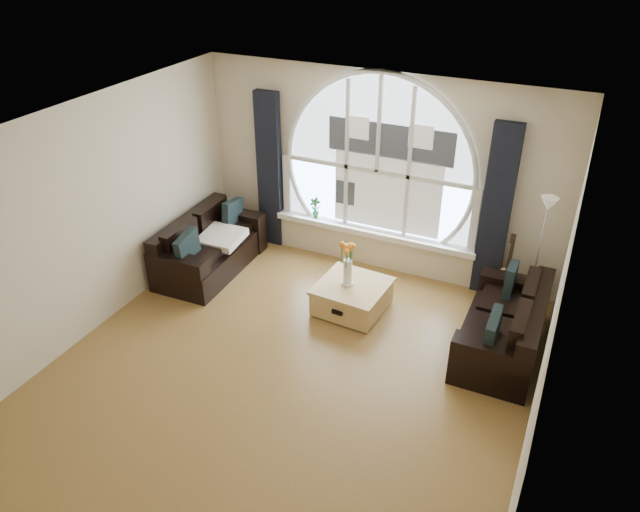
# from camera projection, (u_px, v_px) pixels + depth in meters

# --- Properties ---
(ground) EXTENTS (5.00, 5.50, 0.01)m
(ground) POSITION_uv_depth(u_px,v_px,m) (285.00, 377.00, 6.58)
(ground) COLOR brown
(ground) RESTS_ON ground
(ceiling) EXTENTS (5.00, 5.50, 0.01)m
(ceiling) POSITION_uv_depth(u_px,v_px,m) (276.00, 139.00, 5.22)
(ceiling) COLOR silver
(ceiling) RESTS_ON ground
(wall_back) EXTENTS (5.00, 0.01, 2.70)m
(wall_back) POSITION_uv_depth(u_px,v_px,m) (378.00, 173.00, 8.05)
(wall_back) COLOR beige
(wall_back) RESTS_ON ground
(wall_front) EXTENTS (5.00, 0.01, 2.70)m
(wall_front) POSITION_uv_depth(u_px,v_px,m) (72.00, 483.00, 3.74)
(wall_front) COLOR beige
(wall_front) RESTS_ON ground
(wall_left) EXTENTS (0.01, 5.50, 2.70)m
(wall_left) POSITION_uv_depth(u_px,v_px,m) (85.00, 223.00, 6.80)
(wall_left) COLOR beige
(wall_left) RESTS_ON ground
(wall_right) EXTENTS (0.01, 5.50, 2.70)m
(wall_right) POSITION_uv_depth(u_px,v_px,m) (549.00, 338.00, 4.99)
(wall_right) COLOR beige
(wall_right) RESTS_ON ground
(attic_slope) EXTENTS (0.92, 5.50, 0.72)m
(attic_slope) POSITION_uv_depth(u_px,v_px,m) (532.00, 224.00, 4.59)
(attic_slope) COLOR silver
(attic_slope) RESTS_ON ground
(arched_window) EXTENTS (2.60, 0.06, 2.15)m
(arched_window) POSITION_uv_depth(u_px,v_px,m) (379.00, 154.00, 7.89)
(arched_window) COLOR silver
(arched_window) RESTS_ON wall_back
(window_sill) EXTENTS (2.90, 0.22, 0.08)m
(window_sill) POSITION_uv_depth(u_px,v_px,m) (373.00, 232.00, 8.40)
(window_sill) COLOR white
(window_sill) RESTS_ON wall_back
(window_frame) EXTENTS (2.76, 0.08, 2.15)m
(window_frame) POSITION_uv_depth(u_px,v_px,m) (378.00, 155.00, 7.87)
(window_frame) COLOR white
(window_frame) RESTS_ON wall_back
(neighbor_house) EXTENTS (1.70, 0.02, 1.50)m
(neighbor_house) POSITION_uv_depth(u_px,v_px,m) (388.00, 166.00, 7.89)
(neighbor_house) COLOR silver
(neighbor_house) RESTS_ON wall_back
(curtain_left) EXTENTS (0.35, 0.12, 2.30)m
(curtain_left) POSITION_uv_depth(u_px,v_px,m) (269.00, 171.00, 8.64)
(curtain_left) COLOR black
(curtain_left) RESTS_ON ground
(curtain_right) EXTENTS (0.35, 0.12, 2.30)m
(curtain_right) POSITION_uv_depth(u_px,v_px,m) (496.00, 213.00, 7.48)
(curtain_right) COLOR black
(curtain_right) RESTS_ON ground
(sofa_left) EXTENTS (0.89, 1.71, 0.75)m
(sofa_left) POSITION_uv_depth(u_px,v_px,m) (210.00, 244.00, 8.34)
(sofa_left) COLOR black
(sofa_left) RESTS_ON ground
(sofa_right) EXTENTS (0.83, 1.66, 0.74)m
(sofa_right) POSITION_uv_depth(u_px,v_px,m) (504.00, 321.00, 6.78)
(sofa_right) COLOR black
(sofa_right) RESTS_ON ground
(coffee_chest) EXTENTS (0.89, 0.89, 0.41)m
(coffee_chest) POSITION_uv_depth(u_px,v_px,m) (352.00, 296.00, 7.58)
(coffee_chest) COLOR tan
(coffee_chest) RESTS_ON ground
(throw_blanket) EXTENTS (0.57, 0.57, 0.10)m
(throw_blanket) POSITION_uv_depth(u_px,v_px,m) (222.00, 237.00, 8.28)
(throw_blanket) COLOR silver
(throw_blanket) RESTS_ON sofa_left
(vase_flowers) EXTENTS (0.24, 0.24, 0.70)m
(vase_flowers) POSITION_uv_depth(u_px,v_px,m) (348.00, 257.00, 7.31)
(vase_flowers) COLOR white
(vase_flowers) RESTS_ON coffee_chest
(floor_lamp) EXTENTS (0.24, 0.24, 1.60)m
(floor_lamp) POSITION_uv_depth(u_px,v_px,m) (537.00, 259.00, 7.19)
(floor_lamp) COLOR #B2B2B2
(floor_lamp) RESTS_ON ground
(guitar) EXTENTS (0.36, 0.24, 1.06)m
(guitar) POSITION_uv_depth(u_px,v_px,m) (508.00, 268.00, 7.53)
(guitar) COLOR olive
(guitar) RESTS_ON ground
(potted_plant) EXTENTS (0.17, 0.11, 0.31)m
(potted_plant) POSITION_uv_depth(u_px,v_px,m) (315.00, 208.00, 8.62)
(potted_plant) COLOR #1E6023
(potted_plant) RESTS_ON window_sill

